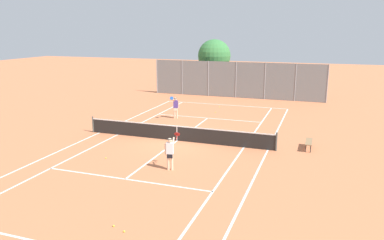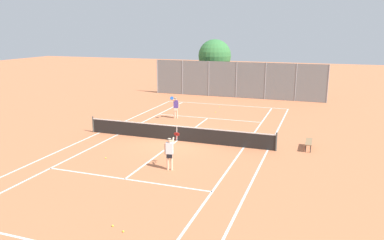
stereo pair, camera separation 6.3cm
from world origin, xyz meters
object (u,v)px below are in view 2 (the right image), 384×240
Objects in this scene: loose_tennis_ball_0 at (106,158)px; loose_tennis_ball_4 at (216,112)px; loose_tennis_ball_5 at (220,107)px; player_near_side at (170,151)px; courtside_bench at (309,142)px; tree_behind_left at (214,57)px; loose_tennis_ball_3 at (113,226)px; loose_tennis_ball_1 at (123,231)px; loose_tennis_ball_2 at (230,139)px; player_far_left at (176,106)px; tennis_net at (177,133)px.

loose_tennis_ball_4 is (2.37, 12.74, 0.00)m from loose_tennis_ball_0.
loose_tennis_ball_4 is at bearing -83.64° from loose_tennis_ball_5.
player_near_side is 1.18× the size of courtside_bench.
loose_tennis_ball_0 is 23.36m from tree_behind_left.
courtside_bench is (5.95, 11.25, 0.38)m from loose_tennis_ball_3.
courtside_bench is at bearing 64.68° from loose_tennis_ball_1.
player_near_side reaches higher than loose_tennis_ball_4.
loose_tennis_ball_2 is at bearing -67.52° from loose_tennis_ball_4.
tree_behind_left reaches higher than loose_tennis_ball_3.
loose_tennis_ball_2 is 9.86m from loose_tennis_ball_5.
loose_tennis_ball_5 is 0.04× the size of courtside_bench.
loose_tennis_ball_2 is at bearing -70.49° from tree_behind_left.
loose_tennis_ball_1 is 1.00× the size of loose_tennis_ball_3.
loose_tennis_ball_0 is 7.70m from loose_tennis_ball_1.
loose_tennis_ball_3 is 29.68m from tree_behind_left.
player_near_side reaches higher than loose_tennis_ball_2.
player_far_left is 5.63m from loose_tennis_ball_5.
loose_tennis_ball_3 is 1.00× the size of loose_tennis_ball_5.
loose_tennis_ball_0 and loose_tennis_ball_1 have the same top height.
loose_tennis_ball_5 is at bearing 96.59° from loose_tennis_ball_1.
player_near_side is 8.36m from courtside_bench.
loose_tennis_ball_4 is at bearing 95.10° from loose_tennis_ball_3.
loose_tennis_ball_0 is at bearing -87.86° from tree_behind_left.
tree_behind_left is at bearing 110.24° from loose_tennis_ball_5.
player_far_left reaches higher than loose_tennis_ball_4.
loose_tennis_ball_1 is at bearing -115.32° from courtside_bench.
player_near_side is at bearing -83.71° from loose_tennis_ball_5.
player_near_side is at bearing 92.33° from loose_tennis_ball_3.
player_far_left reaches higher than loose_tennis_ball_1.
loose_tennis_ball_1 and loose_tennis_ball_3 have the same top height.
loose_tennis_ball_4 is 0.04× the size of courtside_bench.
tennis_net is at bearing 61.37° from loose_tennis_ball_0.
loose_tennis_ball_3 is at bearing -117.86° from courtside_bench.
player_far_left reaches higher than courtside_bench.
player_far_left reaches higher than tennis_net.
tennis_net is 6.76× the size of player_far_left.
tree_behind_left is at bearing 109.51° from loose_tennis_ball_2.
loose_tennis_ball_3 is 21.04m from loose_tennis_ball_5.
loose_tennis_ball_5 is (-1.69, 15.31, -0.89)m from player_near_side.
player_near_side is 5.71m from loose_tennis_ball_3.
player_far_left is 3.85m from loose_tennis_ball_4.
courtside_bench is (6.18, 5.61, -0.52)m from player_near_side.
loose_tennis_ball_4 is (2.32, 2.94, -0.89)m from player_far_left.
loose_tennis_ball_4 is (-1.44, 13.09, -0.89)m from player_near_side.
loose_tennis_ball_5 is (-0.21, 10.68, -0.48)m from tennis_net.
courtside_bench is 0.27× the size of tree_behind_left.
loose_tennis_ball_5 is (-3.19, 9.33, 0.00)m from loose_tennis_ball_2.
tree_behind_left is (-4.90, 29.04, 3.74)m from loose_tennis_ball_3.
tree_behind_left is at bearing 93.92° from player_far_left.
player_near_side is 6.23m from loose_tennis_ball_2.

